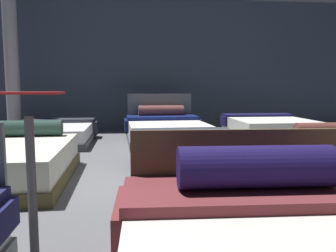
{
  "coord_description": "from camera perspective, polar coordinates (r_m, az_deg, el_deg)",
  "views": [
    {
      "loc": [
        -0.7,
        -4.43,
        1.17
      ],
      "look_at": [
        -0.23,
        0.18,
        0.64
      ],
      "focal_mm": 36.8,
      "sensor_mm": 36.0,
      "label": 1
    }
  ],
  "objects": [
    {
      "name": "price_sign",
      "position": [
        1.76,
        -21.23,
        -18.06
      ],
      "size": [
        0.28,
        0.24,
        1.15
      ],
      "color": "#3F3F44",
      "rests_on": "ground_plane"
    },
    {
      "name": "support_pillar",
      "position": [
        9.08,
        -24.48,
        9.57
      ],
      "size": [
        0.32,
        0.32,
        3.5
      ],
      "primitive_type": "cylinder",
      "color": "#99999E",
      "rests_on": "ground_plane"
    },
    {
      "name": "ground_plane",
      "position": [
        4.64,
        3.04,
        -8.25
      ],
      "size": [
        18.0,
        18.0,
        0.02
      ],
      "primitive_type": "cube",
      "color": "#5B5B60"
    },
    {
      "name": "bed_4",
      "position": [
        4.53,
        3.84,
        -5.32
      ],
      "size": [
        1.58,
        2.09,
        0.53
      ],
      "rotation": [
        0.0,
        0.0,
        0.01
      ],
      "color": "black",
      "rests_on": "ground_plane"
    },
    {
      "name": "bed_3",
      "position": [
        4.73,
        -25.92,
        -5.49
      ],
      "size": [
        1.7,
        2.13,
        0.69
      ],
      "rotation": [
        0.0,
        0.0,
        0.02
      ],
      "color": "brown",
      "rests_on": "ground_plane"
    },
    {
      "name": "bed_7",
      "position": [
        7.45,
        -0.44,
        -0.57
      ],
      "size": [
        1.78,
        2.21,
        1.01
      ],
      "rotation": [
        0.0,
        0.0,
        0.05
      ],
      "color": "#4E575C",
      "rests_on": "ground_plane"
    },
    {
      "name": "showroom_back_wall",
      "position": [
        9.42,
        -1.64,
        10.0
      ],
      "size": [
        18.0,
        0.06,
        3.5
      ],
      "primitive_type": "cube",
      "color": "#333D4C",
      "rests_on": "ground_plane"
    },
    {
      "name": "bed_6",
      "position": [
        7.56,
        -18.45,
        -1.27
      ],
      "size": [
        1.66,
        2.09,
        0.45
      ],
      "rotation": [
        0.0,
        0.0,
        0.01
      ],
      "color": "#30353A",
      "rests_on": "ground_plane"
    },
    {
      "name": "bed_8",
      "position": [
        7.93,
        16.3,
        -0.51
      ],
      "size": [
        1.71,
        1.97,
        0.53
      ],
      "rotation": [
        0.0,
        0.0,
        0.01
      ],
      "color": "brown",
      "rests_on": "ground_plane"
    }
  ]
}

